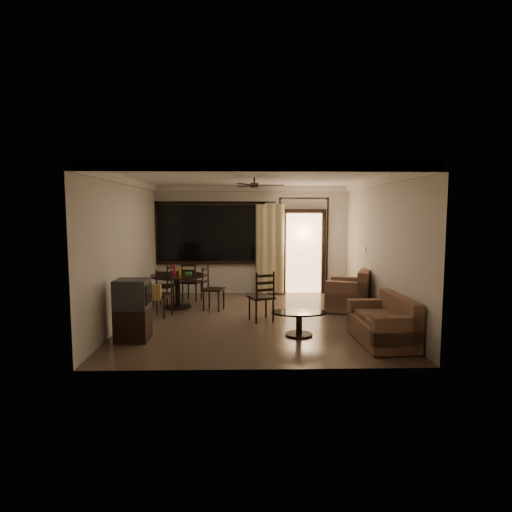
{
  "coord_description": "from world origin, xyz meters",
  "views": [
    {
      "loc": [
        -0.17,
        -8.38,
        2.15
      ],
      "look_at": [
        0.04,
        0.2,
        1.25
      ],
      "focal_mm": 30.0,
      "sensor_mm": 36.0,
      "label": 1
    }
  ],
  "objects_px": {
    "tv_cabinet": "(133,310)",
    "side_chair": "(261,306)",
    "dining_table": "(178,282)",
    "dining_chair_east": "(213,297)",
    "armchair": "(351,294)",
    "coffee_table": "(299,319)",
    "sofa": "(385,325)",
    "dining_chair_north": "(192,289)",
    "dining_chair_west": "(164,293)",
    "dining_chair_south": "(160,302)"
  },
  "relations": [
    {
      "from": "tv_cabinet",
      "to": "dining_chair_east",
      "type": "bearing_deg",
      "value": 63.46
    },
    {
      "from": "dining_chair_south",
      "to": "armchair",
      "type": "relative_size",
      "value": 0.84
    },
    {
      "from": "sofa",
      "to": "coffee_table",
      "type": "height_order",
      "value": "sofa"
    },
    {
      "from": "armchair",
      "to": "dining_chair_east",
      "type": "bearing_deg",
      "value": -162.05
    },
    {
      "from": "dining_table",
      "to": "tv_cabinet",
      "type": "bearing_deg",
      "value": -98.5
    },
    {
      "from": "dining_chair_south",
      "to": "tv_cabinet",
      "type": "relative_size",
      "value": 0.92
    },
    {
      "from": "dining_chair_west",
      "to": "armchair",
      "type": "distance_m",
      "value": 4.19
    },
    {
      "from": "sofa",
      "to": "side_chair",
      "type": "bearing_deg",
      "value": 140.92
    },
    {
      "from": "dining_chair_north",
      "to": "sofa",
      "type": "relative_size",
      "value": 0.65
    },
    {
      "from": "side_chair",
      "to": "dining_chair_north",
      "type": "bearing_deg",
      "value": -71.31
    },
    {
      "from": "dining_chair_east",
      "to": "coffee_table",
      "type": "relative_size",
      "value": 0.99
    },
    {
      "from": "dining_chair_south",
      "to": "tv_cabinet",
      "type": "height_order",
      "value": "tv_cabinet"
    },
    {
      "from": "dining_chair_east",
      "to": "side_chair",
      "type": "distance_m",
      "value": 1.42
    },
    {
      "from": "dining_table",
      "to": "dining_chair_south",
      "type": "xyz_separation_m",
      "value": [
        -0.24,
        -0.83,
        -0.28
      ]
    },
    {
      "from": "armchair",
      "to": "side_chair",
      "type": "relative_size",
      "value": 1.13
    },
    {
      "from": "sofa",
      "to": "coffee_table",
      "type": "relative_size",
      "value": 1.51
    },
    {
      "from": "dining_chair_east",
      "to": "tv_cabinet",
      "type": "height_order",
      "value": "tv_cabinet"
    },
    {
      "from": "dining_chair_east",
      "to": "sofa",
      "type": "relative_size",
      "value": 0.65
    },
    {
      "from": "tv_cabinet",
      "to": "armchair",
      "type": "relative_size",
      "value": 0.91
    },
    {
      "from": "dining_table",
      "to": "side_chair",
      "type": "height_order",
      "value": "side_chair"
    },
    {
      "from": "dining_table",
      "to": "coffee_table",
      "type": "xyz_separation_m",
      "value": [
        2.44,
        -2.21,
        -0.3
      ]
    },
    {
      "from": "tv_cabinet",
      "to": "side_chair",
      "type": "height_order",
      "value": "tv_cabinet"
    },
    {
      "from": "dining_table",
      "to": "dining_chair_east",
      "type": "bearing_deg",
      "value": -15.96
    },
    {
      "from": "side_chair",
      "to": "coffee_table",
      "type": "bearing_deg",
      "value": 101.22
    },
    {
      "from": "sofa",
      "to": "tv_cabinet",
      "type": "bearing_deg",
      "value": 174.06
    },
    {
      "from": "tv_cabinet",
      "to": "side_chair",
      "type": "distance_m",
      "value": 2.51
    },
    {
      "from": "tv_cabinet",
      "to": "side_chair",
      "type": "xyz_separation_m",
      "value": [
        2.19,
        1.21,
        -0.22
      ]
    },
    {
      "from": "dining_chair_west",
      "to": "coffee_table",
      "type": "relative_size",
      "value": 0.99
    },
    {
      "from": "dining_chair_north",
      "to": "coffee_table",
      "type": "distance_m",
      "value": 3.71
    },
    {
      "from": "dining_chair_west",
      "to": "coffee_table",
      "type": "bearing_deg",
      "value": 64.7
    },
    {
      "from": "dining_chair_north",
      "to": "armchair",
      "type": "relative_size",
      "value": 0.84
    },
    {
      "from": "dining_chair_west",
      "to": "dining_chair_south",
      "type": "distance_m",
      "value": 1.06
    },
    {
      "from": "sofa",
      "to": "side_chair",
      "type": "relative_size",
      "value": 1.46
    },
    {
      "from": "armchair",
      "to": "coffee_table",
      "type": "height_order",
      "value": "armchair"
    },
    {
      "from": "dining_chair_north",
      "to": "coffee_table",
      "type": "xyz_separation_m",
      "value": [
        2.22,
        -2.97,
        -0.0
      ]
    },
    {
      "from": "tv_cabinet",
      "to": "sofa",
      "type": "relative_size",
      "value": 0.71
    },
    {
      "from": "armchair",
      "to": "dining_table",
      "type": "bearing_deg",
      "value": -164.79
    },
    {
      "from": "sofa",
      "to": "dining_table",
      "type": "bearing_deg",
      "value": 142.19
    },
    {
      "from": "dining_chair_north",
      "to": "tv_cabinet",
      "type": "bearing_deg",
      "value": 95.62
    },
    {
      "from": "dining_table",
      "to": "side_chair",
      "type": "bearing_deg",
      "value": -33.76
    },
    {
      "from": "dining_table",
      "to": "tv_cabinet",
      "type": "relative_size",
      "value": 1.15
    },
    {
      "from": "dining_chair_north",
      "to": "side_chair",
      "type": "relative_size",
      "value": 0.96
    },
    {
      "from": "coffee_table",
      "to": "dining_chair_south",
      "type": "bearing_deg",
      "value": 152.57
    },
    {
      "from": "tv_cabinet",
      "to": "dining_chair_north",
      "type": "bearing_deg",
      "value": 81.12
    },
    {
      "from": "dining_table",
      "to": "dining_chair_west",
      "type": "relative_size",
      "value": 1.25
    },
    {
      "from": "dining_table",
      "to": "tv_cabinet",
      "type": "distance_m",
      "value": 2.46
    },
    {
      "from": "dining_table",
      "to": "tv_cabinet",
      "type": "height_order",
      "value": "tv_cabinet"
    },
    {
      "from": "dining_chair_east",
      "to": "tv_cabinet",
      "type": "xyz_separation_m",
      "value": [
        -1.17,
        -2.2,
        0.23
      ]
    },
    {
      "from": "dining_chair_north",
      "to": "coffee_table",
      "type": "height_order",
      "value": "dining_chair_north"
    },
    {
      "from": "dining_chair_north",
      "to": "tv_cabinet",
      "type": "xyz_separation_m",
      "value": [
        -0.58,
        -3.19,
        0.23
      ]
    }
  ]
}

